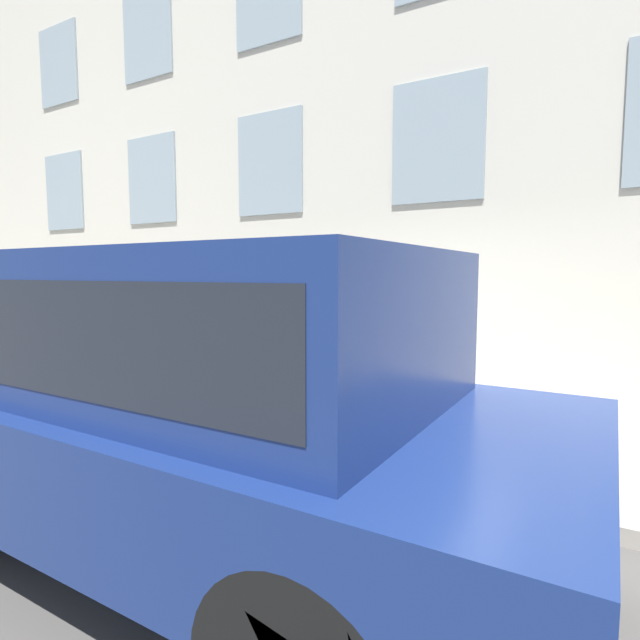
{
  "coord_description": "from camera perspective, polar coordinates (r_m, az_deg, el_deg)",
  "views": [
    {
      "loc": [
        -3.5,
        -1.89,
        1.7
      ],
      "look_at": [
        0.74,
        0.63,
        1.24
      ],
      "focal_mm": 28.0,
      "sensor_mm": 36.0,
      "label": 1
    }
  ],
  "objects": [
    {
      "name": "ground_plane",
      "position": [
        4.32,
        2.27,
        -17.77
      ],
      "size": [
        80.0,
        80.0,
        0.0
      ],
      "primitive_type": "plane",
      "color": "#514F4C"
    },
    {
      "name": "parked_truck_navy_near",
      "position": [
        3.07,
        -14.09,
        -7.08
      ],
      "size": [
        1.94,
        4.43,
        1.81
      ],
      "color": "black",
      "rests_on": "ground_plane"
    },
    {
      "name": "sidewalk",
      "position": [
        5.32,
        8.58,
        -12.59
      ],
      "size": [
        2.4,
        60.0,
        0.13
      ],
      "color": "#A8A093",
      "rests_on": "ground_plane"
    },
    {
      "name": "person",
      "position": [
        5.22,
        -1.17,
        -1.65
      ],
      "size": [
        0.38,
        0.25,
        1.55
      ],
      "rotation": [
        0.0,
        0.0,
        2.82
      ],
      "color": "#232328",
      "rests_on": "sidewalk"
    },
    {
      "name": "fire_hydrant",
      "position": [
        4.83,
        1.29,
        -9.25
      ],
      "size": [
        0.27,
        0.4,
        0.69
      ],
      "color": "#2D7260",
      "rests_on": "sidewalk"
    }
  ]
}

